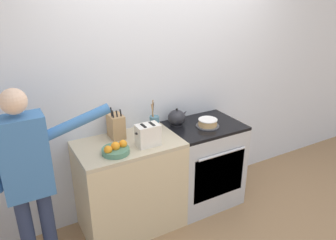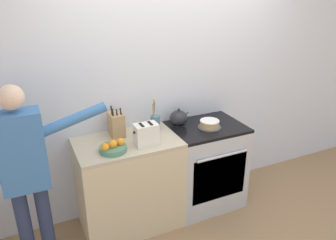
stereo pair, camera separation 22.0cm
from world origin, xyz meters
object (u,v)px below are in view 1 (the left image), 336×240
object	(u,v)px
utensil_crock	(154,123)
toaster	(148,135)
layer_cake	(208,123)
stove_range	(203,164)
knife_block	(116,126)
fruit_bowl	(116,149)
person_baker	(28,172)
tea_kettle	(177,118)

from	to	relation	value
utensil_crock	toaster	xyz separation A→B (m)	(-0.19, -0.25, 0.02)
utensil_crock	layer_cake	bearing A→B (deg)	-18.89
stove_range	knife_block	xyz separation A→B (m)	(-0.88, 0.16, 0.56)
stove_range	knife_block	size ratio (longest dim) A/B	3.00
fruit_bowl	person_baker	distance (m)	0.69
utensil_crock	person_baker	world-z (taller)	person_baker
tea_kettle	utensil_crock	bearing A→B (deg)	-176.54
knife_block	toaster	xyz separation A→B (m)	(0.18, -0.28, -0.02)
utensil_crock	fruit_bowl	size ratio (longest dim) A/B	1.31
layer_cake	stove_range	bearing A→B (deg)	90.92
knife_block	fruit_bowl	distance (m)	0.32
layer_cake	person_baker	world-z (taller)	person_baker
toaster	person_baker	size ratio (longest dim) A/B	0.14
tea_kettle	stove_range	bearing A→B (deg)	-30.01
person_baker	toaster	bearing A→B (deg)	-0.18
tea_kettle	utensil_crock	size ratio (longest dim) A/B	0.72
layer_cake	tea_kettle	distance (m)	0.31
stove_range	layer_cake	distance (m)	0.49
fruit_bowl	toaster	bearing A→B (deg)	1.26
layer_cake	fruit_bowl	distance (m)	1.00
toaster	tea_kettle	bearing A→B (deg)	30.19
fruit_bowl	toaster	world-z (taller)	toaster
tea_kettle	utensil_crock	xyz separation A→B (m)	(-0.26, -0.02, 0.01)
knife_block	person_baker	xyz separation A→B (m)	(-0.81, -0.32, -0.07)
utensil_crock	tea_kettle	bearing A→B (deg)	3.46
knife_block	layer_cake	bearing A→B (deg)	-13.32
layer_cake	tea_kettle	xyz separation A→B (m)	(-0.24, 0.19, 0.04)
layer_cake	utensil_crock	size ratio (longest dim) A/B	0.76
fruit_bowl	person_baker	size ratio (longest dim) A/B	0.15
tea_kettle	utensil_crock	world-z (taller)	utensil_crock
tea_kettle	toaster	bearing A→B (deg)	-149.81
stove_range	fruit_bowl	distance (m)	1.12
fruit_bowl	person_baker	bearing A→B (deg)	-177.81
tea_kettle	layer_cake	bearing A→B (deg)	-37.81
stove_range	person_baker	size ratio (longest dim) A/B	0.57
knife_block	fruit_bowl	xyz separation A→B (m)	(-0.12, -0.29, -0.08)
knife_block	fruit_bowl	bearing A→B (deg)	-112.61
utensil_crock	toaster	world-z (taller)	utensil_crock
person_baker	knife_block	bearing A→B (deg)	19.24
stove_range	layer_cake	bearing A→B (deg)	-89.08
fruit_bowl	tea_kettle	bearing A→B (deg)	19.64
tea_kettle	knife_block	world-z (taller)	knife_block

